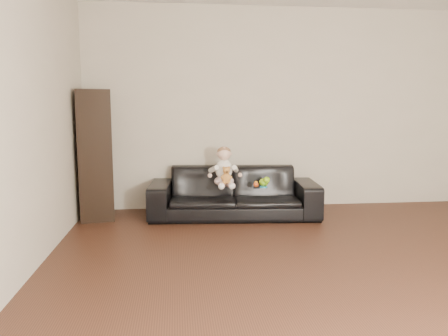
{
  "coord_description": "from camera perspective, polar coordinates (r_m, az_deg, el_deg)",
  "views": [
    {
      "loc": [
        -1.34,
        -2.92,
        1.33
      ],
      "look_at": [
        -0.78,
        2.15,
        0.61
      ],
      "focal_mm": 35.0,
      "sensor_mm": 36.0,
      "label": 1
    }
  ],
  "objects": [
    {
      "name": "shelf_item",
      "position": [
        5.36,
        -16.34,
        5.29
      ],
      "size": [
        0.22,
        0.27,
        0.28
      ],
      "primitive_type": "cube",
      "rotation": [
        0.0,
        0.0,
        0.15
      ],
      "color": "silver",
      "rests_on": "cabinet"
    },
    {
      "name": "sofa",
      "position": [
        5.32,
        1.28,
        -3.18
      ],
      "size": [
        2.08,
        0.94,
        0.59
      ],
      "primitive_type": "imported",
      "rotation": [
        0.0,
        0.0,
        -0.08
      ],
      "color": "black",
      "rests_on": "floor"
    },
    {
      "name": "floor",
      "position": [
        3.48,
        17.54,
        -14.82
      ],
      "size": [
        5.5,
        5.5,
        0.0
      ],
      "primitive_type": "plane",
      "color": "#402316",
      "rests_on": "ground"
    },
    {
      "name": "wall_back",
      "position": [
        5.83,
        7.08,
        7.68
      ],
      "size": [
        5.0,
        0.0,
        5.0
      ],
      "primitive_type": "plane",
      "rotation": [
        1.57,
        0.0,
        0.0
      ],
      "color": "beige",
      "rests_on": "ground"
    },
    {
      "name": "cabinet",
      "position": [
        5.39,
        -16.41,
        1.65
      ],
      "size": [
        0.45,
        0.57,
        1.52
      ],
      "primitive_type": "cube",
      "rotation": [
        0.0,
        0.0,
        0.15
      ],
      "color": "black",
      "rests_on": "floor"
    },
    {
      "name": "baby",
      "position": [
        5.14,
        0.02,
        -0.14
      ],
      "size": [
        0.33,
        0.4,
        0.47
      ],
      "rotation": [
        0.0,
        0.0,
        0.08
      ],
      "color": "silver",
      "rests_on": "sofa"
    },
    {
      "name": "teddy_bear",
      "position": [
        5.01,
        0.31,
        -0.97
      ],
      "size": [
        0.11,
        0.11,
        0.2
      ],
      "rotation": [
        0.0,
        0.0,
        0.04
      ],
      "color": "#C38037",
      "rests_on": "sofa"
    },
    {
      "name": "toy_blue_disc",
      "position": [
        5.13,
        5.2,
        -2.48
      ],
      "size": [
        0.09,
        0.09,
        0.01
      ],
      "primitive_type": "cylinder",
      "rotation": [
        0.0,
        0.0,
        0.06
      ],
      "color": "#1888C2",
      "rests_on": "sofa"
    },
    {
      "name": "toy_rattle",
      "position": [
        5.14,
        4.21,
        -2.17
      ],
      "size": [
        0.07,
        0.07,
        0.06
      ],
      "primitive_type": "sphere",
      "rotation": [
        0.0,
        0.0,
        -0.07
      ],
      "color": "#D24918",
      "rests_on": "sofa"
    },
    {
      "name": "toy_green",
      "position": [
        5.22,
        5.21,
        -1.87
      ],
      "size": [
        0.12,
        0.14,
        0.09
      ],
      "primitive_type": "ellipsoid",
      "rotation": [
        0.0,
        0.0,
        0.07
      ],
      "color": "#8FD118",
      "rests_on": "sofa"
    }
  ]
}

